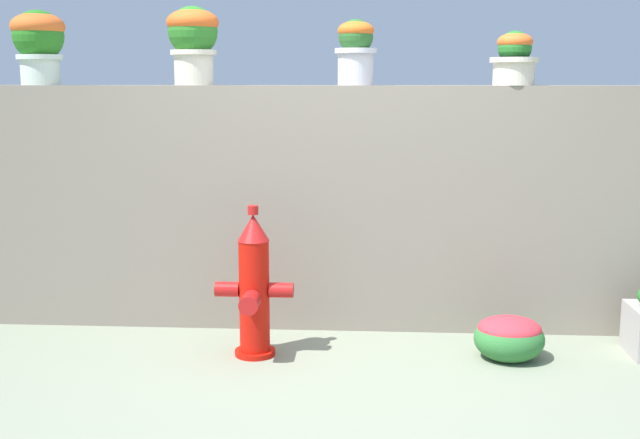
% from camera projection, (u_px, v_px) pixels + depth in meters
% --- Properties ---
extents(ground_plane, '(24.00, 24.00, 0.00)m').
position_uv_depth(ground_plane, '(336.00, 404.00, 3.85)').
color(ground_plane, gray).
extents(stone_wall, '(6.61, 0.30, 1.52)m').
position_uv_depth(stone_wall, '(346.00, 208.00, 4.99)').
color(stone_wall, gray).
rests_on(stone_wall, ground).
extents(potted_plant_1, '(0.33, 0.33, 0.46)m').
position_uv_depth(potted_plant_1, '(38.00, 40.00, 4.92)').
color(potted_plant_1, silver).
rests_on(potted_plant_1, stone_wall).
extents(potted_plant_2, '(0.32, 0.32, 0.48)m').
position_uv_depth(potted_plant_2, '(193.00, 37.00, 4.85)').
color(potted_plant_2, beige).
rests_on(potted_plant_2, stone_wall).
extents(potted_plant_3, '(0.26, 0.26, 0.40)m').
position_uv_depth(potted_plant_3, '(356.00, 48.00, 4.80)').
color(potted_plant_3, silver).
rests_on(potted_plant_3, stone_wall).
extents(potted_plant_4, '(0.29, 0.29, 0.32)m').
position_uv_depth(potted_plant_4, '(514.00, 57.00, 4.73)').
color(potted_plant_4, beige).
rests_on(potted_plant_4, stone_wall).
extents(fire_hydrant, '(0.45, 0.35, 0.87)m').
position_uv_depth(fire_hydrant, '(254.00, 289.00, 4.47)').
color(fire_hydrant, red).
rests_on(fire_hydrant, ground).
extents(flower_bush_left, '(0.40, 0.36, 0.26)m').
position_uv_depth(flower_bush_left, '(509.00, 336.00, 4.46)').
color(flower_bush_left, '#327836').
rests_on(flower_bush_left, ground).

